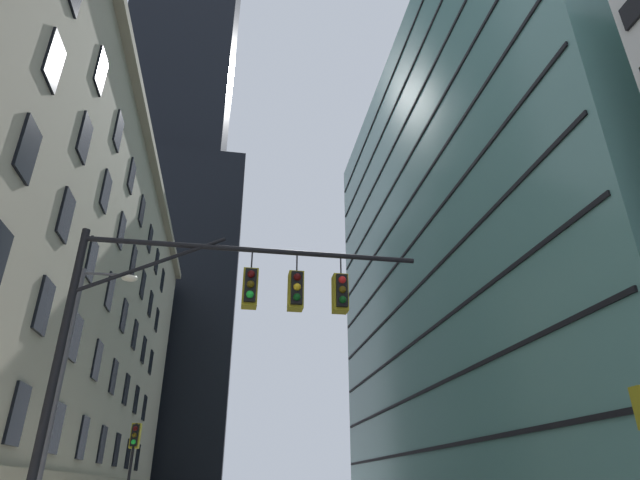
# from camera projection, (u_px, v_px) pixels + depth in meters

# --- Properties ---
(dark_skyscraper) EXTENTS (26.85, 26.85, 219.92)m
(dark_skyscraper) POSITION_uv_depth(u_px,v_px,m) (178.00, 98.00, 96.84)
(dark_skyscraper) COLOR black
(dark_skyscraper) RESTS_ON ground
(glass_office_midrise) EXTENTS (14.92, 48.19, 43.50)m
(glass_office_midrise) POSITION_uv_depth(u_px,v_px,m) (484.00, 240.00, 46.63)
(glass_office_midrise) COLOR slate
(glass_office_midrise) RESTS_ON ground
(traffic_signal_mast) EXTENTS (9.04, 0.63, 7.49)m
(traffic_signal_mast) POSITION_uv_depth(u_px,v_px,m) (230.00, 310.00, 13.24)
(traffic_signal_mast) COLOR black
(traffic_signal_mast) RESTS_ON sidewalk_left
(traffic_light_far_left) EXTENTS (0.40, 0.63, 3.97)m
(traffic_light_far_left) POSITION_uv_depth(u_px,v_px,m) (134.00, 442.00, 22.66)
(traffic_light_far_left) COLOR black
(traffic_light_far_left) RESTS_ON sidewalk_left
(street_lamppost) EXTENTS (1.97, 0.32, 8.40)m
(street_lamppost) POSITION_uv_depth(u_px,v_px,m) (71.00, 368.00, 16.92)
(street_lamppost) COLOR #47474C
(street_lamppost) RESTS_ON sidewalk_left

